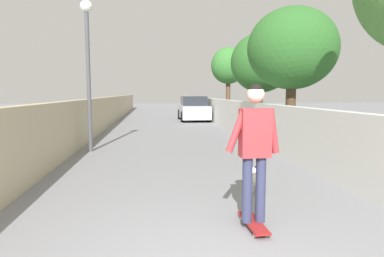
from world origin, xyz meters
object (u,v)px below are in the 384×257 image
(person_skateboarder, at_px, (255,142))
(lamp_post, at_px, (88,50))
(tree_right_near, at_px, (261,63))
(dog, at_px, (257,178))
(tree_right_far, at_px, (228,66))
(tree_right_mid, at_px, (292,49))
(skateboard, at_px, (253,223))
(car_near, at_px, (193,109))

(person_skateboarder, bearing_deg, lamp_post, 27.08)
(tree_right_near, relative_size, lamp_post, 1.04)
(person_skateboarder, distance_m, dog, 1.79)
(tree_right_far, relative_size, dog, 2.62)
(dog, bearing_deg, tree_right_far, -10.77)
(tree_right_mid, height_order, dog, tree_right_mid)
(tree_right_near, xyz_separation_m, skateboard, (-11.80, 3.90, -3.13))
(person_skateboarder, xyz_separation_m, dog, (1.48, -0.51, -0.86))
(tree_right_mid, relative_size, person_skateboarder, 2.48)
(tree_right_mid, height_order, person_skateboarder, tree_right_mid)
(tree_right_mid, bearing_deg, lamp_post, 90.71)
(lamp_post, distance_m, car_near, 12.09)
(tree_right_near, bearing_deg, skateboard, 161.73)
(tree_right_far, bearing_deg, tree_right_mid, 177.44)
(tree_right_near, xyz_separation_m, lamp_post, (-5.58, 7.08, -0.17))
(tree_right_mid, bearing_deg, car_near, 9.62)
(person_skateboarder, xyz_separation_m, car_near, (17.24, -1.25, -0.42))
(tree_right_near, bearing_deg, car_near, 25.95)
(lamp_post, distance_m, person_skateboarder, 7.24)
(tree_right_near, relative_size, tree_right_mid, 1.04)
(tree_right_near, distance_m, car_near, 6.53)
(tree_right_mid, bearing_deg, dog, 151.75)
(tree_right_near, relative_size, dog, 2.58)
(lamp_post, bearing_deg, tree_right_far, -30.42)
(skateboard, distance_m, dog, 1.58)
(person_skateboarder, distance_m, car_near, 17.29)
(tree_right_far, bearing_deg, skateboard, 168.51)
(person_skateboarder, bearing_deg, tree_right_far, -11.49)
(person_skateboarder, height_order, dog, person_skateboarder)
(tree_right_near, xyz_separation_m, tree_right_mid, (-5.50, 0.79, -0.06))
(tree_right_mid, distance_m, lamp_post, 6.29)
(tree_right_mid, xyz_separation_m, person_skateboarder, (-6.30, 3.10, -1.99))
(tree_right_near, relative_size, tree_right_far, 0.98)
(lamp_post, bearing_deg, person_skateboarder, -152.92)
(tree_right_far, height_order, car_near, tree_right_far)
(dog, bearing_deg, person_skateboarder, 160.89)
(tree_right_mid, xyz_separation_m, skateboard, (-6.30, 3.10, -3.06))
(tree_right_near, bearing_deg, lamp_post, 128.24)
(tree_right_near, xyz_separation_m, tree_right_far, (6.00, 0.28, 0.29))
(skateboard, bearing_deg, tree_right_near, -18.27)
(person_skateboarder, bearing_deg, tree_right_mid, -26.23)
(tree_right_far, bearing_deg, dog, 169.23)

